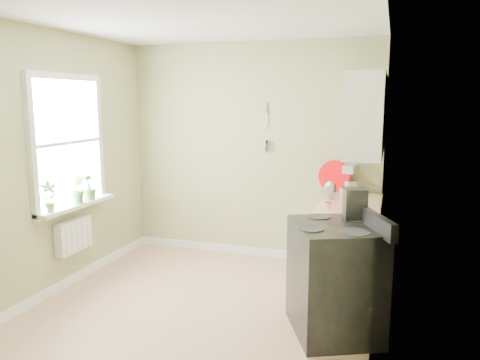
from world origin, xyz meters
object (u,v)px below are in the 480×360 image
(kettle, at_px, (329,190))
(stand_mixer, at_px, (351,180))
(coffee_maker, at_px, (354,207))
(stove, at_px, (335,278))

(kettle, bearing_deg, stand_mixer, 65.84)
(kettle, relative_size, coffee_maker, 0.62)
(stand_mixer, bearing_deg, stove, -88.96)
(coffee_maker, bearing_deg, kettle, 109.26)
(stand_mixer, bearing_deg, coffee_maker, -83.99)
(stand_mixer, height_order, coffee_maker, stand_mixer)
(stove, relative_size, kettle, 5.41)
(stove, height_order, stand_mixer, stand_mixer)
(kettle, bearing_deg, stove, -79.64)
(coffee_maker, bearing_deg, stand_mixer, 96.01)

